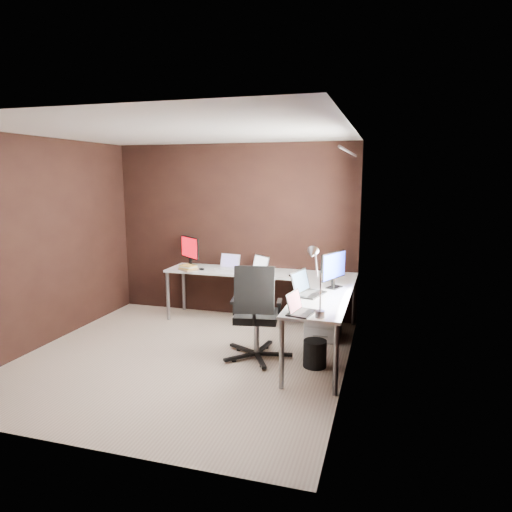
% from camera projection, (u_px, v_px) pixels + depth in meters
% --- Properties ---
extents(room, '(3.60, 3.60, 2.50)m').
position_uv_depth(room, '(212.00, 248.00, 4.92)').
color(room, '#BFAB94').
rests_on(room, ground).
extents(desk, '(2.65, 2.25, 0.73)m').
position_uv_depth(desk, '(277.00, 284.00, 5.81)').
color(desk, silver).
rests_on(desk, ground).
extents(drawer_pedestal, '(0.42, 0.50, 0.60)m').
position_uv_depth(drawer_pedestal, '(324.00, 314.00, 5.82)').
color(drawer_pedestal, silver).
rests_on(drawer_pedestal, ground).
extents(monitor_left, '(0.41, 0.33, 0.43)m').
position_uv_depth(monitor_left, '(190.00, 249.00, 6.71)').
color(monitor_left, black).
rests_on(monitor_left, desk).
extents(monitor_right, '(0.23, 0.49, 0.43)m').
position_uv_depth(monitor_right, '(334.00, 267.00, 5.38)').
color(monitor_right, black).
rests_on(monitor_right, desk).
extents(laptop_white, '(0.34, 0.27, 0.21)m').
position_uv_depth(laptop_white, '(228.00, 266.00, 6.50)').
color(laptop_white, silver).
rests_on(laptop_white, desk).
extents(laptop_silver, '(0.40, 0.38, 0.22)m').
position_uv_depth(laptop_silver, '(258.00, 268.00, 6.34)').
color(laptop_silver, silver).
rests_on(laptop_silver, desk).
extents(laptop_black_big, '(0.38, 0.46, 0.26)m').
position_uv_depth(laptop_black_big, '(306.00, 289.00, 5.12)').
color(laptop_black_big, black).
rests_on(laptop_black_big, desk).
extents(laptop_black_small, '(0.27, 0.34, 0.21)m').
position_uv_depth(laptop_black_small, '(299.00, 309.00, 4.40)').
color(laptop_black_small, black).
rests_on(laptop_black_small, desk).
extents(book_stack, '(0.29, 0.28, 0.07)m').
position_uv_depth(book_stack, '(188.00, 268.00, 6.41)').
color(book_stack, '#977251').
rests_on(book_stack, desk).
extents(mouse_left, '(0.09, 0.07, 0.03)m').
position_uv_depth(mouse_left, '(202.00, 269.00, 6.42)').
color(mouse_left, black).
rests_on(mouse_left, desk).
extents(mouse_corner, '(0.09, 0.08, 0.03)m').
position_uv_depth(mouse_corner, '(292.00, 276.00, 6.01)').
color(mouse_corner, black).
rests_on(mouse_corner, desk).
extents(desk_lamp, '(0.20, 0.24, 0.66)m').
position_uv_depth(desk_lamp, '(315.00, 272.00, 4.29)').
color(desk_lamp, slate).
rests_on(desk_lamp, desk).
extents(office_chair, '(0.62, 0.63, 1.10)m').
position_uv_depth(office_chair, '(256.00, 331.00, 5.12)').
color(office_chair, black).
rests_on(office_chair, ground).
extents(wastebasket, '(0.30, 0.30, 0.29)m').
position_uv_depth(wastebasket, '(315.00, 353.00, 4.93)').
color(wastebasket, black).
rests_on(wastebasket, ground).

